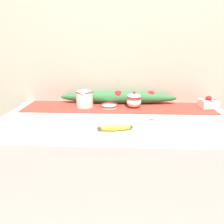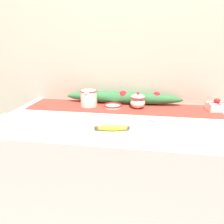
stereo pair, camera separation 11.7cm
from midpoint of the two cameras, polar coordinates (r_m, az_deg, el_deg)
The scene contains 11 objects.
countertop at distance 1.44m, azimuth 3.97°, elevation -18.91°, with size 1.44×0.73×0.90m, color #B7B2AD.
back_wall at distance 1.53m, azimuth 5.87°, elevation 13.81°, with size 2.24×0.04×2.40m, color #B7AD99.
table_runner at distance 1.42m, azimuth 5.12°, elevation 1.27°, with size 1.33×0.28×0.00m, color #B23328.
cream_pitcher at distance 1.43m, azimuth -4.33°, elevation 4.12°, with size 0.12×0.15×0.12m.
sugar_bowl at distance 1.40m, azimuth 9.75°, elevation 3.12°, with size 0.11×0.11×0.12m.
small_dish at distance 1.41m, azimuth 2.61°, elevation 1.76°, with size 0.13×0.13×0.02m.
banana at distance 1.04m, azimuth 3.26°, elevation -4.55°, with size 0.19×0.06×0.03m.
spoon at distance 1.22m, azimuth 13.54°, elevation -2.14°, with size 0.17×0.12×0.01m.
napkin_stack at distance 1.30m, azimuth -25.29°, elevation -1.75°, with size 0.12×0.12×0.02m, color silver.
gift_box at distance 1.53m, azimuth 29.60°, elevation 1.39°, with size 0.12×0.11×0.08m.
poinsettia_garland at distance 1.50m, azimuth 5.45°, elevation 4.11°, with size 0.87×0.10×0.10m.
Camera 2 is at (0.13, -1.13, 1.34)m, focal length 32.00 mm.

